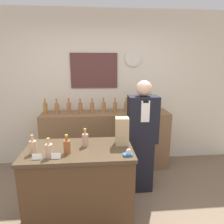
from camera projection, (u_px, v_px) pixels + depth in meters
back_wall at (101, 90)px, 3.58m from camera, size 5.20×0.09×2.70m
back_shelf at (106, 140)px, 3.51m from camera, size 2.17×0.45×1.00m
display_counter at (80, 185)px, 2.29m from camera, size 1.18×0.64×0.91m
shopkeeper at (142, 138)px, 2.81m from camera, size 0.41×0.26×1.60m
potted_plant at (151, 103)px, 3.39m from camera, size 0.22×0.22×0.31m
paper_bag at (122, 131)px, 2.26m from camera, size 0.15×0.13×0.32m
tape_dispenser at (128, 154)px, 2.01m from camera, size 0.09×0.06×0.07m
price_card_left at (37, 157)px, 1.93m from camera, size 0.09×0.02×0.06m
price_card_right at (56, 156)px, 1.95m from camera, size 0.09×0.02×0.06m
counter_bottle_0 at (33, 147)px, 2.04m from camera, size 0.07×0.07×0.20m
counter_bottle_1 at (49, 150)px, 1.96m from camera, size 0.07×0.07×0.20m
counter_bottle_2 at (67, 146)px, 2.05m from camera, size 0.07×0.07×0.20m
counter_bottle_3 at (85, 139)px, 2.24m from camera, size 0.07×0.07×0.20m
shelf_bottle_0 at (45, 108)px, 3.30m from camera, size 0.07×0.07×0.26m
shelf_bottle_1 at (57, 108)px, 3.29m from camera, size 0.07×0.07×0.26m
shelf_bottle_2 at (69, 108)px, 3.33m from camera, size 0.07×0.07×0.26m
shelf_bottle_3 at (81, 108)px, 3.33m from camera, size 0.07×0.07×0.26m
shelf_bottle_4 at (92, 107)px, 3.34m from camera, size 0.07×0.07×0.26m
shelf_bottle_5 at (104, 107)px, 3.38m from camera, size 0.07×0.07×0.26m
shelf_bottle_6 at (115, 107)px, 3.39m from camera, size 0.07×0.07×0.26m
shelf_bottle_7 at (126, 106)px, 3.41m from camera, size 0.07×0.07×0.26m
shelf_bottle_8 at (137, 106)px, 3.43m from camera, size 0.07×0.07×0.26m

